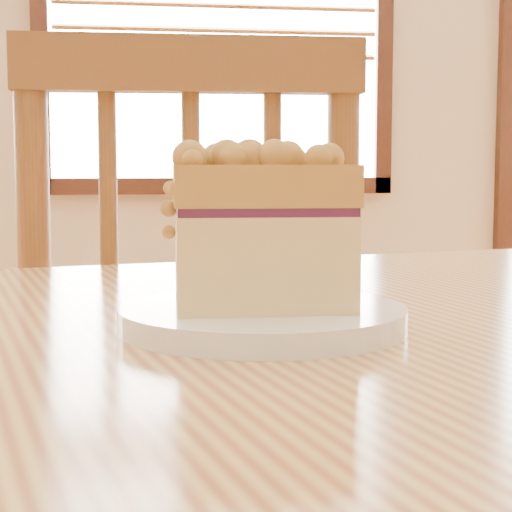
% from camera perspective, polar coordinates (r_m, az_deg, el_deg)
% --- Properties ---
extents(cafe_table_main, '(1.42, 1.08, 0.75)m').
position_cam_1_polar(cafe_table_main, '(0.74, 8.72, -10.73)').
color(cafe_table_main, tan).
rests_on(cafe_table_main, ground).
extents(cafe_chair_main, '(0.48, 0.48, 1.03)m').
position_cam_1_polar(cafe_chair_main, '(1.29, -4.48, -9.65)').
color(cafe_chair_main, brown).
rests_on(cafe_chair_main, ground).
extents(plate, '(0.21, 0.21, 0.02)m').
position_cam_1_polar(plate, '(0.64, 0.42, -4.08)').
color(plate, white).
rests_on(plate, cafe_table_main).
extents(cake_slice, '(0.14, 0.10, 0.12)m').
position_cam_1_polar(cake_slice, '(0.64, 0.40, 1.92)').
color(cake_slice, '#EAD484').
rests_on(cake_slice, plate).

